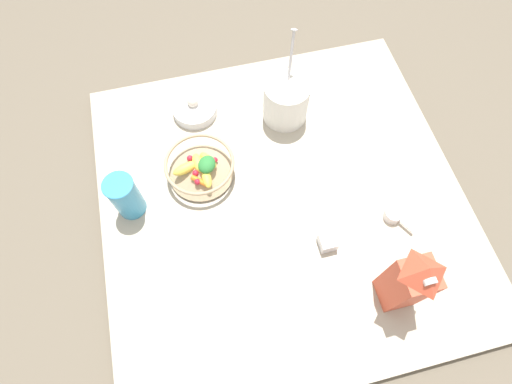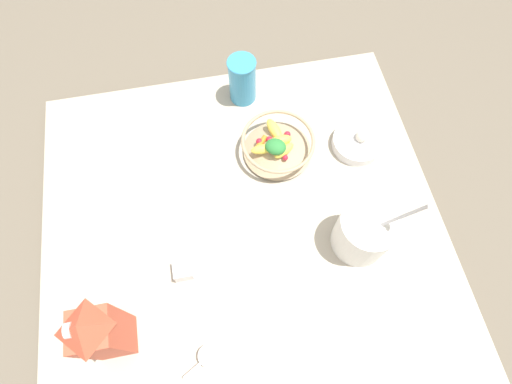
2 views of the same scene
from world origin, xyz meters
name	(u,v)px [view 1 (image 1 of 2)]	position (x,y,z in m)	size (l,w,h in m)	color
ground_plane	(282,202)	(0.00, 0.00, 0.00)	(6.00, 6.00, 0.00)	#665B4C
countertop	(282,200)	(0.00, 0.00, 0.02)	(1.03, 1.03, 0.03)	#B2A893
fruit_bowl	(200,167)	(-0.21, 0.13, 0.07)	(0.20, 0.20, 0.08)	tan
milk_carton	(409,282)	(0.20, -0.33, 0.16)	(0.08, 0.08, 0.25)	#CC4C33
yogurt_tub	(286,100)	(0.08, 0.28, 0.11)	(0.14, 0.15, 0.28)	white
drinking_cup	(125,196)	(-0.42, 0.07, 0.11)	(0.08, 0.08, 0.15)	#3893C6
spice_jar	(328,242)	(0.08, -0.17, 0.05)	(0.05, 0.05, 0.04)	silver
measuring_scoop	(393,215)	(0.28, -0.13, 0.05)	(0.06, 0.09, 0.03)	white
garlic_bowl	(195,109)	(-0.19, 0.36, 0.05)	(0.14, 0.14, 0.06)	white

